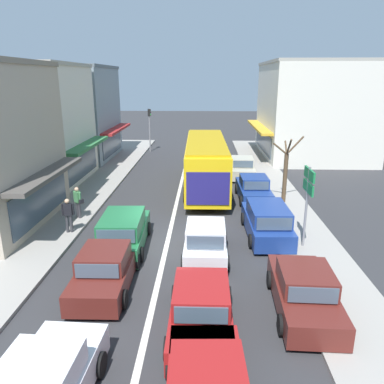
# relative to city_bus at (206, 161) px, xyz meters

# --- Properties ---
(ground_plane) EXTENTS (140.00, 140.00, 0.00)m
(ground_plane) POSITION_rel_city_bus_xyz_m (-1.72, -8.78, -1.88)
(ground_plane) COLOR #2D2D30
(lane_centre_line) EXTENTS (0.20, 28.00, 0.01)m
(lane_centre_line) POSITION_rel_city_bus_xyz_m (-1.72, -4.78, -1.88)
(lane_centre_line) COLOR silver
(lane_centre_line) RESTS_ON ground
(sidewalk_left) EXTENTS (5.20, 44.00, 0.14)m
(sidewalk_left) POSITION_rel_city_bus_xyz_m (-8.52, -2.78, -1.81)
(sidewalk_left) COLOR gray
(sidewalk_left) RESTS_ON ground
(kerb_right) EXTENTS (2.80, 44.00, 0.12)m
(kerb_right) POSITION_rel_city_bus_xyz_m (4.48, -2.78, -1.82)
(kerb_right) COLOR gray
(kerb_right) RESTS_ON ground
(shopfront_mid_block) EXTENTS (7.86, 7.69, 8.01)m
(shopfront_mid_block) POSITION_rel_city_bus_xyz_m (-11.90, 0.89, 2.12)
(shopfront_mid_block) COLOR silver
(shopfront_mid_block) RESTS_ON ground
(shopfront_far_end) EXTENTS (8.01, 8.21, 8.10)m
(shopfront_far_end) POSITION_rel_city_bus_xyz_m (-11.90, 9.18, 2.16)
(shopfront_far_end) COLOR #84939E
(shopfront_far_end) RESTS_ON ground
(building_right_far) EXTENTS (9.81, 11.19, 8.50)m
(building_right_far) POSITION_rel_city_bus_xyz_m (9.77, 11.22, 2.37)
(building_right_far) COLOR silver
(building_right_far) RESTS_ON ground
(city_bus) EXTENTS (2.89, 10.90, 3.23)m
(city_bus) POSITION_rel_city_bus_xyz_m (0.00, 0.00, 0.00)
(city_bus) COLOR yellow
(city_bus) RESTS_ON ground
(sedan_behind_bus_near) EXTENTS (1.91, 4.21, 1.47)m
(sedan_behind_bus_near) POSITION_rel_city_bus_xyz_m (-0.13, -14.69, -1.22)
(sedan_behind_bus_near) COLOR maroon
(sedan_behind_bus_near) RESTS_ON ground
(sedan_queue_far_back) EXTENTS (1.94, 4.22, 1.47)m
(sedan_queue_far_back) POSITION_rel_city_bus_xyz_m (-3.49, -12.49, -1.22)
(sedan_queue_far_back) COLOR #561E19
(sedan_queue_far_back) RESTS_ON ground
(hatchback_behind_bus_mid) EXTENTS (1.85, 3.72, 1.54)m
(hatchback_behind_bus_mid) POSITION_rel_city_bus_xyz_m (-0.01, -10.14, -1.17)
(hatchback_behind_bus_mid) COLOR silver
(hatchback_behind_bus_mid) RESTS_ON ground
(wagon_queue_gap_filler) EXTENTS (2.07, 4.56, 1.58)m
(wagon_queue_gap_filler) POSITION_rel_city_bus_xyz_m (-3.52, -9.37, -1.14)
(wagon_queue_gap_filler) COLOR #1E6638
(wagon_queue_gap_filler) RESTS_ON ground
(parked_sedan_kerb_front) EXTENTS (2.01, 4.26, 1.47)m
(parked_sedan_kerb_front) POSITION_rel_city_bus_xyz_m (3.06, -13.65, -1.22)
(parked_sedan_kerb_front) COLOR #561E19
(parked_sedan_kerb_front) RESTS_ON ground
(parked_wagon_kerb_second) EXTENTS (2.03, 4.55, 1.58)m
(parked_wagon_kerb_second) POSITION_rel_city_bus_xyz_m (2.80, -7.87, -1.14)
(parked_wagon_kerb_second) COLOR navy
(parked_wagon_kerb_second) RESTS_ON ground
(parked_sedan_kerb_third) EXTENTS (1.98, 4.24, 1.47)m
(parked_sedan_kerb_third) POSITION_rel_city_bus_xyz_m (2.86, -2.38, -1.22)
(parked_sedan_kerb_third) COLOR navy
(parked_sedan_kerb_third) RESTS_ON ground
(parked_sedan_kerb_rear) EXTENTS (2.01, 4.26, 1.47)m
(parked_sedan_kerb_rear) POSITION_rel_city_bus_xyz_m (2.69, 3.17, -1.22)
(parked_sedan_kerb_rear) COLOR #B7B29E
(parked_sedan_kerb_rear) RESTS_ON ground
(traffic_light_downstreet) EXTENTS (0.33, 0.24, 4.20)m
(traffic_light_downstreet) POSITION_rel_city_bus_xyz_m (-5.54, 12.84, 0.97)
(traffic_light_downstreet) COLOR gray
(traffic_light_downstreet) RESTS_ON ground
(directional_road_sign) EXTENTS (0.10, 1.40, 3.60)m
(directional_road_sign) POSITION_rel_city_bus_xyz_m (4.19, -9.09, 0.82)
(directional_road_sign) COLOR gray
(directional_road_sign) RESTS_ON ground
(street_tree_right) EXTENTS (1.72, 1.58, 3.98)m
(street_tree_right) POSITION_rel_city_bus_xyz_m (4.55, -3.07, -0.01)
(street_tree_right) COLOR brown
(street_tree_right) RESTS_ON ground
(pedestrian_with_handbag_near) EXTENTS (0.60, 0.50, 1.63)m
(pedestrian_with_handbag_near) POSITION_rel_city_bus_xyz_m (-6.54, -6.12, -0.81)
(pedestrian_with_handbag_near) COLOR #333338
(pedestrian_with_handbag_near) RESTS_ON sidewalk_left
(pedestrian_browsing_midblock) EXTENTS (0.56, 0.28, 1.63)m
(pedestrian_browsing_midblock) POSITION_rel_city_bus_xyz_m (-6.36, -8.01, -0.81)
(pedestrian_browsing_midblock) COLOR #333338
(pedestrian_browsing_midblock) RESTS_ON sidewalk_left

